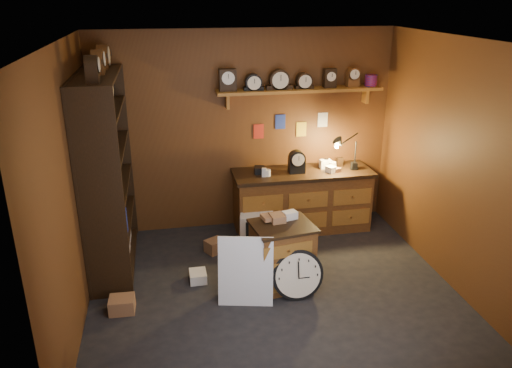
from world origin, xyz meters
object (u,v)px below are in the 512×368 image
object	(u,v)px
shelving_unit	(104,166)
low_cabinet	(282,252)
workbench	(302,197)
big_round_clock	(297,275)

from	to	relation	value
shelving_unit	low_cabinet	size ratio (longest dim) A/B	3.08
shelving_unit	workbench	distance (m)	2.69
low_cabinet	big_round_clock	bearing A→B (deg)	-78.90
low_cabinet	shelving_unit	bearing A→B (deg)	146.87
big_round_clock	workbench	bearing A→B (deg)	72.86
workbench	low_cabinet	distance (m)	1.49
shelving_unit	workbench	xyz separation A→B (m)	(2.52, 0.49, -0.78)
workbench	low_cabinet	world-z (taller)	workbench
low_cabinet	big_round_clock	world-z (taller)	low_cabinet
workbench	big_round_clock	bearing A→B (deg)	-107.14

